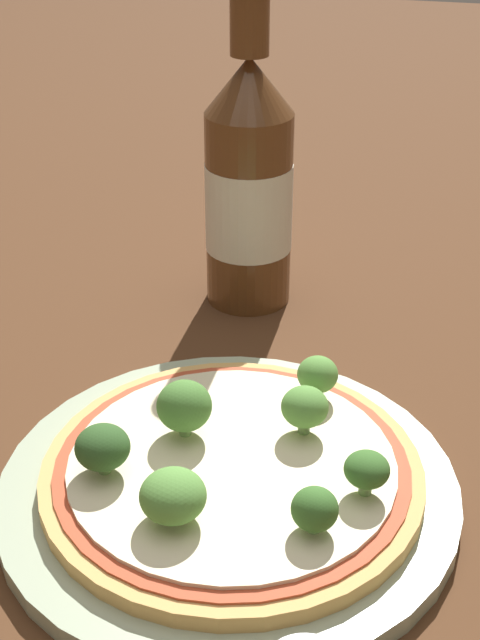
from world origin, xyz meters
The scene contains 11 objects.
ground_plane centered at (0.00, 0.00, 0.00)m, with size 3.00×3.00×0.00m, color #4C2D19.
plate centered at (0.01, 0.00, 0.01)m, with size 0.26×0.26×0.01m.
pizza centered at (0.02, 0.00, 0.02)m, with size 0.21×0.21×0.01m.
broccoli_floret_0 centered at (0.00, -0.05, 0.04)m, with size 0.03×0.03×0.03m.
broccoli_floret_1 centered at (0.07, -0.04, 0.04)m, with size 0.02×0.02×0.02m.
broccoli_floret_2 centered at (0.05, 0.04, 0.04)m, with size 0.03×0.03×0.03m.
broccoli_floret_3 centered at (-0.02, 0.02, 0.05)m, with size 0.03×0.03×0.03m.
broccoli_floret_4 centered at (0.09, -0.01, 0.04)m, with size 0.02×0.02×0.02m.
broccoli_floret_5 centered at (0.05, 0.07, 0.04)m, with size 0.02×0.02×0.03m.
broccoli_floret_6 centered at (-0.05, -0.03, 0.04)m, with size 0.03×0.03×0.03m.
beer_bottle centered at (-0.03, 0.23, 0.09)m, with size 0.07×0.07×0.24m.
Camera 1 is at (0.12, -0.37, 0.34)m, focal length 50.00 mm.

